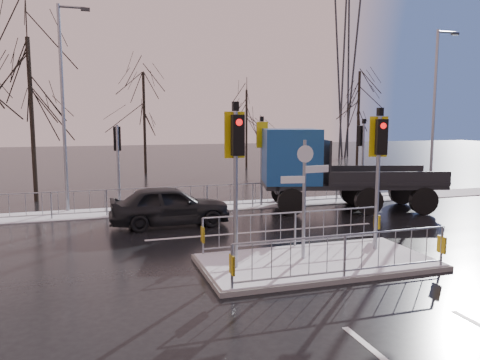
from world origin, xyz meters
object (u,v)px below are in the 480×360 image
object	(u,v)px
traffic_island	(316,250)
street_lamp_right	(435,106)
car_far_lane	(170,205)
flatbed_truck	(315,167)
street_lamp_left	(65,100)

from	to	relation	value
traffic_island	street_lamp_right	size ratio (longest dim) A/B	0.75
car_far_lane	flatbed_truck	xyz separation A→B (m)	(6.21, 1.12, 1.07)
flatbed_truck	traffic_island	bearing A→B (deg)	-116.07
traffic_island	street_lamp_right	bearing A→B (deg)	38.73
street_lamp_left	flatbed_truck	bearing A→B (deg)	-15.50
car_far_lane	street_lamp_left	bearing A→B (deg)	43.07
car_far_lane	street_lamp_right	size ratio (longest dim) A/B	0.53
car_far_lane	street_lamp_left	xyz separation A→B (m)	(-3.53, 3.82, 3.77)
traffic_island	car_far_lane	bearing A→B (deg)	116.98
traffic_island	street_lamp_left	size ratio (longest dim) A/B	0.73
flatbed_truck	car_far_lane	bearing A→B (deg)	-169.74
flatbed_truck	street_lamp_left	distance (m)	10.46
street_lamp_left	car_far_lane	bearing A→B (deg)	-47.26
traffic_island	street_lamp_left	distance (m)	12.17
car_far_lane	street_lamp_left	distance (m)	6.43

